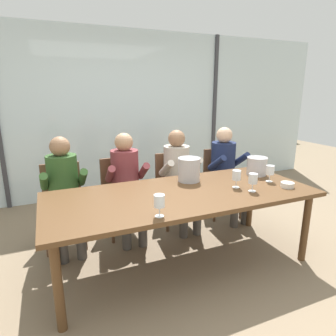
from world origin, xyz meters
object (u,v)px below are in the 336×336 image
at_px(person_maroon_top, 127,179).
at_px(ice_bucket_secondary, 189,169).
at_px(chair_center, 173,182).
at_px(wine_glass_near_bucket, 237,176).
at_px(wine_glass_center_pour, 159,202).
at_px(dining_table, 182,199).
at_px(ice_bucket_primary, 257,166).
at_px(person_navy_polo, 226,167).
at_px(tasting_bowl, 287,185).
at_px(chair_left_of_center, 121,189).
at_px(wine_glass_by_left_taster, 270,171).
at_px(wine_glass_by_right_taster, 253,179).
at_px(chair_right_of_center, 220,176).
at_px(person_olive_shirt, 64,186).
at_px(person_beige_jumper, 179,172).
at_px(chair_near_curtain, 63,198).

bearing_deg(person_maroon_top, ice_bucket_secondary, -39.81).
relative_size(chair_center, wine_glass_near_bucket, 5.15).
xyz_separation_m(wine_glass_near_bucket, wine_glass_center_pour, (-0.94, -0.34, 0.00)).
relative_size(dining_table, ice_bucket_primary, 11.08).
relative_size(person_navy_polo, tasting_bowl, 9.41).
relative_size(chair_left_of_center, ice_bucket_primary, 3.95).
height_order(person_maroon_top, person_navy_polo, same).
relative_size(ice_bucket_primary, wine_glass_by_left_taster, 1.31).
bearing_deg(wine_glass_by_right_taster, tasting_bowl, -5.86).
distance_m(chair_right_of_center, person_olive_shirt, 2.06).
height_order(person_beige_jumper, ice_bucket_primary, person_beige_jumper).
height_order(ice_bucket_secondary, wine_glass_by_left_taster, ice_bucket_secondary).
bearing_deg(chair_center, wine_glass_by_right_taster, -74.22).
distance_m(chair_left_of_center, chair_center, 0.70).
height_order(dining_table, chair_right_of_center, chair_right_of_center).
relative_size(person_olive_shirt, tasting_bowl, 9.41).
bearing_deg(chair_near_curtain, person_navy_polo, -1.29).
distance_m(chair_center, wine_glass_by_right_taster, 1.27).
bearing_deg(chair_right_of_center, chair_left_of_center, -171.78).
height_order(tasting_bowl, wine_glass_center_pour, wine_glass_center_pour).
relative_size(ice_bucket_secondary, wine_glass_center_pour, 1.44).
distance_m(ice_bucket_secondary, wine_glass_center_pour, 0.94).
bearing_deg(person_beige_jumper, wine_glass_by_left_taster, -53.76).
height_order(chair_left_of_center, wine_glass_by_left_taster, wine_glass_by_left_taster).
bearing_deg(person_beige_jumper, dining_table, -113.91).
height_order(chair_near_curtain, person_navy_polo, person_navy_polo).
bearing_deg(person_beige_jumper, person_navy_polo, -0.97).
bearing_deg(person_maroon_top, wine_glass_by_left_taster, -30.31).
height_order(dining_table, person_maroon_top, person_maroon_top).
bearing_deg(tasting_bowl, chair_right_of_center, 88.90).
bearing_deg(chair_center, chair_right_of_center, 1.65).
xyz_separation_m(chair_right_of_center, person_beige_jumper, (-0.70, -0.15, 0.17)).
height_order(chair_center, ice_bucket_secondary, ice_bucket_secondary).
xyz_separation_m(chair_near_curtain, tasting_bowl, (2.05, -1.19, 0.25)).
bearing_deg(person_navy_polo, person_beige_jumper, 176.15).
bearing_deg(wine_glass_by_right_taster, person_beige_jumper, 105.51).
bearing_deg(tasting_bowl, wine_glass_center_pour, -174.05).
distance_m(dining_table, person_beige_jumper, 0.86).
distance_m(ice_bucket_primary, wine_glass_by_left_taster, 0.26).
relative_size(chair_right_of_center, person_olive_shirt, 0.74).
bearing_deg(ice_bucket_primary, person_beige_jumper, 139.36).
xyz_separation_m(chair_right_of_center, ice_bucket_primary, (-0.01, -0.75, 0.33)).
bearing_deg(wine_glass_by_left_taster, wine_glass_near_bucket, -177.04).
bearing_deg(chair_center, person_navy_polo, -10.72).
height_order(chair_left_of_center, chair_right_of_center, same).
xyz_separation_m(person_olive_shirt, ice_bucket_primary, (2.03, -0.59, 0.16)).
height_order(chair_right_of_center, person_olive_shirt, person_olive_shirt).
height_order(chair_left_of_center, ice_bucket_primary, ice_bucket_primary).
distance_m(tasting_bowl, wine_glass_center_pour, 1.42).
bearing_deg(ice_bucket_primary, wine_glass_center_pour, -156.34).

